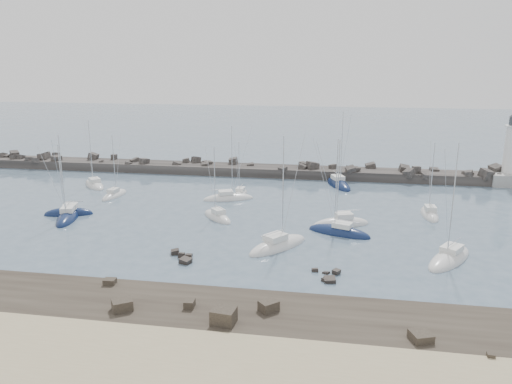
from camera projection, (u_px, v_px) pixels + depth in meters
ground at (225, 236)px, 67.82m from camera, size 400.00×400.00×0.00m
sand_strip at (129, 380)px, 37.32m from camera, size 140.00×14.00×1.00m
rock_shelf at (170, 315)px, 46.89m from camera, size 140.00×12.00×2.10m
rock_cluster_near at (184, 259)px, 59.92m from camera, size 3.57×3.93×1.22m
rock_cluster_far at (328, 277)px, 54.78m from camera, size 3.35×3.55×0.94m
breakwater at (232, 172)px, 105.13m from camera, size 115.00×7.26×5.11m
lighthouse at (509, 168)px, 95.64m from camera, size 7.00×7.00×14.60m
sailboat_1 at (95, 185)px, 94.86m from camera, size 7.72×8.15×13.56m
sailboat_2 at (69, 214)px, 77.26m from camera, size 7.73×4.18×11.98m
sailboat_3 at (115, 195)px, 87.73m from camera, size 2.93×7.46×11.57m
sailboat_4 at (228, 199)px, 85.72m from camera, size 9.07×5.52×13.63m
sailboat_5 at (217, 217)px, 75.49m from camera, size 6.58×6.95×11.74m
sailboat_6 at (240, 195)px, 88.07m from camera, size 2.50×6.69×10.52m
sailboat_7 at (278, 246)px, 63.75m from camera, size 8.32×9.61×15.46m
sailboat_8 at (338, 185)px, 95.09m from camera, size 6.28×10.13×15.38m
sailboat_9 at (341, 224)px, 72.32m from camera, size 8.88×5.42×13.62m
sailboat_10 at (429, 215)px, 76.82m from camera, size 2.60×7.69×12.23m
sailboat_11 at (449, 259)px, 59.60m from camera, size 7.85×9.92×15.43m
sailboat_13 at (339, 233)px, 68.82m from camera, size 9.37×5.70×14.16m
sailboat_14 at (68, 218)px, 75.21m from camera, size 5.03×9.19×13.99m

